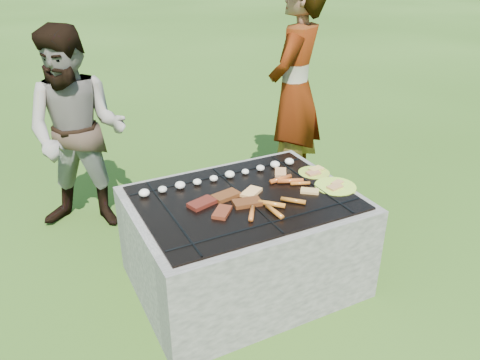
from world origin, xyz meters
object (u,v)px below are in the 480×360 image
(bystander, at_px, (78,133))
(plate_near, at_px, (335,187))
(plate_far, at_px, (314,173))
(fire_pit, at_px, (244,244))
(cook, at_px, (295,92))

(bystander, bearing_deg, plate_near, -16.56)
(plate_far, height_order, plate_near, same)
(fire_pit, relative_size, plate_near, 3.90)
(plate_near, xyz_separation_m, cook, (0.40, 1.09, 0.27))
(plate_far, distance_m, bystander, 1.68)
(fire_pit, xyz_separation_m, plate_far, (0.56, 0.09, 0.33))
(plate_far, distance_m, cook, 0.99)
(cook, bearing_deg, plate_near, 32.77)
(fire_pit, height_order, bystander, bystander)
(fire_pit, height_order, cook, cook)
(bystander, bearing_deg, plate_far, -11.08)
(plate_far, xyz_separation_m, cook, (0.40, 0.87, 0.27))
(cook, height_order, bystander, cook)
(plate_far, distance_m, plate_near, 0.23)
(fire_pit, distance_m, plate_far, 0.66)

